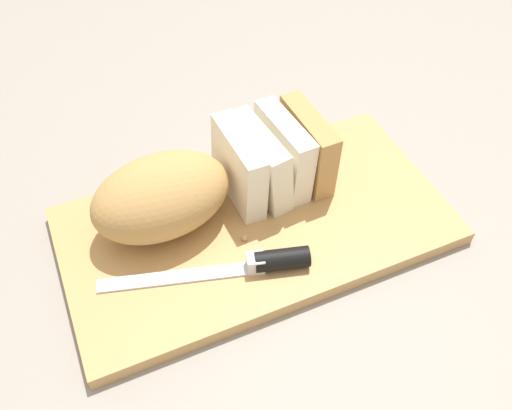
{
  "coord_description": "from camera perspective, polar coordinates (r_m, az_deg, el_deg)",
  "views": [
    {
      "loc": [
        -0.18,
        -0.41,
        0.55
      ],
      "look_at": [
        0.0,
        0.0,
        0.05
      ],
      "focal_mm": 39.08,
      "sensor_mm": 36.0,
      "label": 1
    }
  ],
  "objects": [
    {
      "name": "ground_plane",
      "position": [
        0.71,
        -0.0,
        -2.63
      ],
      "size": [
        3.0,
        3.0,
        0.0
      ],
      "primitive_type": "plane",
      "color": "gray"
    },
    {
      "name": "cutting_board",
      "position": [
        0.7,
        -0.0,
        -2.14
      ],
      "size": [
        0.48,
        0.25,
        0.02
      ],
      "primitive_type": "cube",
      "rotation": [
        0.0,
        0.0,
        -0.01
      ],
      "color": "tan",
      "rests_on": "ground_plane"
    },
    {
      "name": "bread_loaf",
      "position": [
        0.68,
        -5.07,
        2.55
      ],
      "size": [
        0.3,
        0.13,
        0.1
      ],
      "rotation": [
        0.0,
        0.0,
        0.07
      ],
      "color": "tan",
      "rests_on": "cutting_board"
    },
    {
      "name": "bread_knife",
      "position": [
        0.64,
        0.49,
        -5.91
      ],
      "size": [
        0.24,
        0.09,
        0.02
      ],
      "rotation": [
        0.0,
        0.0,
        2.87
      ],
      "color": "silver",
      "rests_on": "cutting_board"
    },
    {
      "name": "crumb_near_knife",
      "position": [
        0.73,
        -5.93,
        1.14
      ],
      "size": [
        0.01,
        0.01,
        0.01
      ],
      "primitive_type": "sphere",
      "color": "tan",
      "rests_on": "cutting_board"
    },
    {
      "name": "crumb_near_loaf",
      "position": [
        0.72,
        -4.74,
        0.66
      ],
      "size": [
        0.0,
        0.0,
        0.0
      ],
      "primitive_type": "sphere",
      "color": "tan",
      "rests_on": "cutting_board"
    },
    {
      "name": "crumb_stray_left",
      "position": [
        0.67,
        -1.16,
        -3.37
      ],
      "size": [
        0.01,
        0.01,
        0.01
      ],
      "primitive_type": "sphere",
      "color": "tan",
      "rests_on": "cutting_board"
    },
    {
      "name": "crumb_stray_right",
      "position": [
        0.65,
        -0.2,
        -6.69
      ],
      "size": [
        0.0,
        0.0,
        0.0
      ],
      "primitive_type": "sphere",
      "color": "tan",
      "rests_on": "cutting_board"
    }
  ]
}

